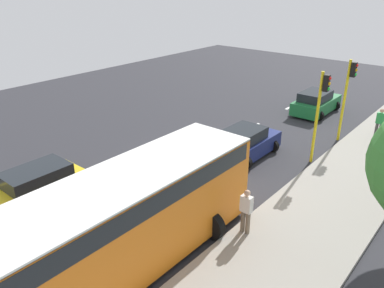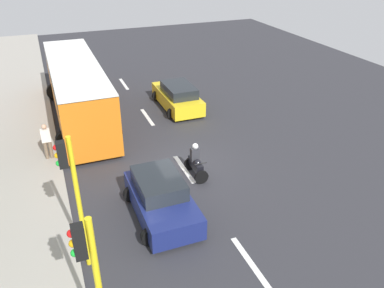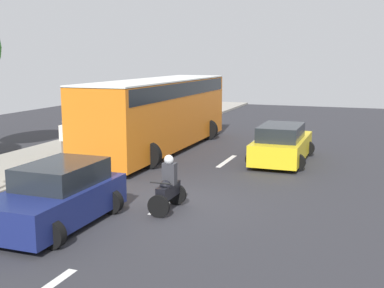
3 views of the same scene
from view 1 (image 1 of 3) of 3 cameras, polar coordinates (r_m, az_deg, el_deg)
name	(u,v)px [view 1 (image 1 of 3)]	position (r m, az deg, el deg)	size (l,w,h in m)	color
ground_plane	(183,164)	(18.80, -1.36, -2.98)	(40.00, 60.00, 0.10)	#2D2D33
sidewalk	(320,214)	(15.64, 18.62, -9.81)	(4.00, 60.00, 0.15)	#9E998E
lane_stripe_north	(79,217)	(15.41, -16.48, -10.35)	(0.20, 2.40, 0.01)	white
lane_stripe_mid	(183,163)	(18.78, -1.36, -2.83)	(0.20, 2.40, 0.01)	white
lane_stripe_south	(249,129)	(23.23, 8.44, 2.26)	(0.20, 2.40, 0.01)	white
lane_stripe_far_south	(294,105)	(28.26, 14.96, 5.60)	(0.20, 2.40, 0.01)	white
car_dark_blue	(245,143)	(19.42, 7.98, 0.16)	(2.29, 3.92, 1.52)	navy
car_green	(316,103)	(26.84, 18.01, 5.88)	(2.25, 4.14, 1.52)	#1E7238
car_yellow_cab	(32,189)	(16.38, -22.80, -6.28)	(2.24, 4.43, 1.52)	yellow
city_bus	(107,228)	(11.36, -12.65, -12.08)	(3.20, 11.00, 3.16)	orange
motorcycle	(188,145)	(19.13, -0.67, -0.19)	(0.60, 1.30, 1.53)	black
pedestrian_near_signal	(246,210)	(13.39, 8.08, -9.73)	(0.40, 0.24, 1.69)	#72604C
pedestrian_by_tree	(380,122)	(23.40, 26.23, 2.92)	(0.40, 0.24, 1.69)	#3F3F3F
traffic_light_corner	(348,89)	(21.99, 22.25, 7.55)	(0.49, 0.24, 4.50)	yellow
traffic_light_midblock	(320,105)	(18.73, 18.64, 5.49)	(0.49, 0.24, 4.50)	yellow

